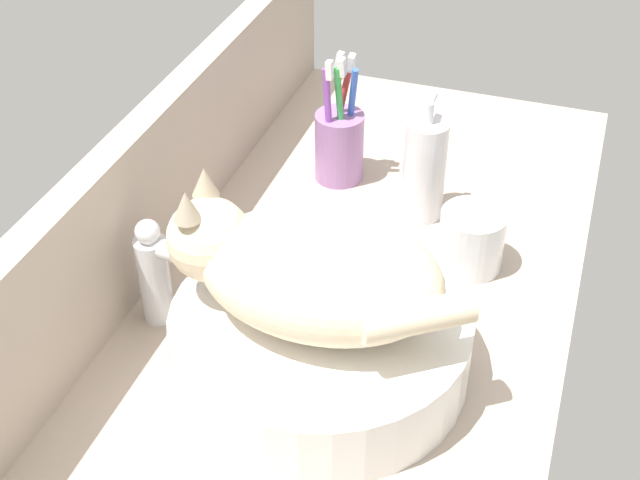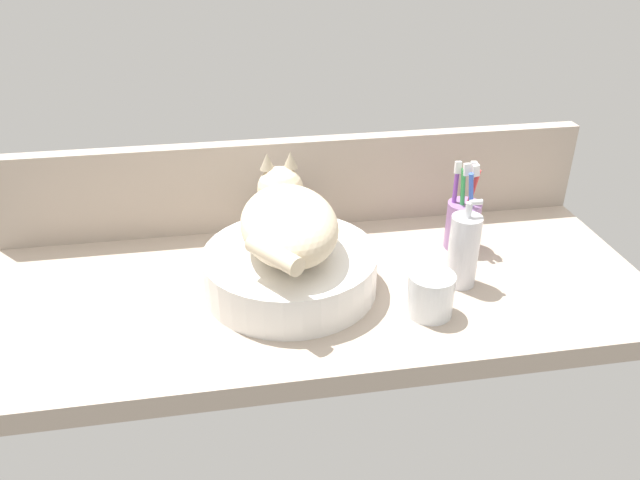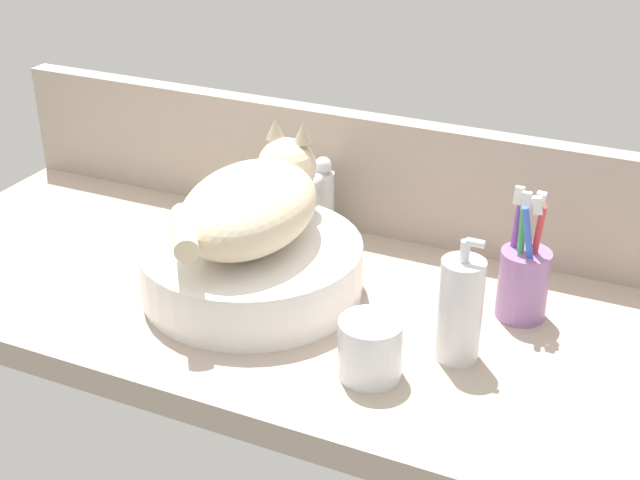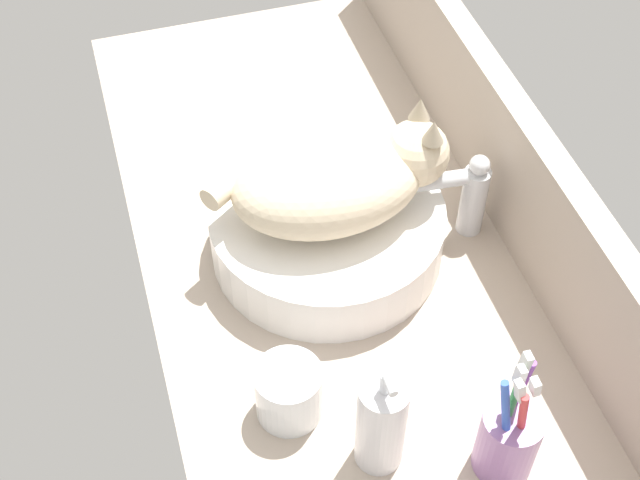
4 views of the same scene
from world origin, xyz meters
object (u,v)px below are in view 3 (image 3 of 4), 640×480
Objects in this scene: sink_basin at (252,268)px; faucet at (319,197)px; water_glass at (370,351)px; toothbrush_cup at (523,280)px; soap_dispenser at (460,309)px; cat at (253,203)px.

sink_basin is 2.32× the size of faucet.
faucet is 37.41cm from water_glass.
sink_basin is at bearing 152.92° from water_glass.
sink_basin is 1.68× the size of toothbrush_cup.
soap_dispenser is at bearing 43.28° from water_glass.
toothbrush_cup is (36.40, 9.61, 1.71)cm from sink_basin.
faucet is 0.73× the size of toothbrush_cup.
soap_dispenser is 0.92× the size of toothbrush_cup.
sink_basin is at bearing 173.70° from soap_dispenser.
cat is 38.25cm from toothbrush_cup.
soap_dispenser is at bearing -37.34° from faucet.
faucet is 37.26cm from soap_dispenser.
water_glass is at bearing -29.64° from cat.
water_glass is (-8.67, -8.16, -3.60)cm from soap_dispenser.
cat is 32.52cm from soap_dispenser.
cat is 18.91cm from faucet.
cat reaches higher than water_glass.
water_glass is at bearing -136.72° from soap_dispenser.
toothbrush_cup reaches higher than soap_dispenser.
faucet reaches higher than sink_basin.
sink_basin is 9.73cm from cat.
faucet reaches higher than water_glass.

